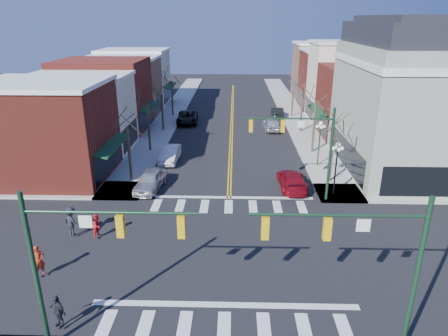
# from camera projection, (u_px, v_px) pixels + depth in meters

# --- Properties ---
(ground) EXTENTS (160.00, 160.00, 0.00)m
(ground) POSITION_uv_depth(u_px,v_px,m) (227.00, 253.00, 23.72)
(ground) COLOR black
(ground) RESTS_ON ground
(sidewalk_left) EXTENTS (3.50, 70.00, 0.15)m
(sidewalk_left) POSITION_uv_depth(u_px,v_px,m) (149.00, 148.00, 42.62)
(sidewalk_left) COLOR #9E9B93
(sidewalk_left) RESTS_ON ground
(sidewalk_right) EXTENTS (3.50, 70.00, 0.15)m
(sidewalk_right) POSITION_uv_depth(u_px,v_px,m) (313.00, 149.00, 42.17)
(sidewalk_right) COLOR #9E9B93
(sidewalk_right) RESTS_ON ground
(bldg_left_brick_a) EXTENTS (10.00, 8.50, 8.00)m
(bldg_left_brick_a) POSITION_uv_depth(u_px,v_px,m) (47.00, 133.00, 33.69)
(bldg_left_brick_a) COLOR maroon
(bldg_left_brick_a) RESTS_ON ground
(bldg_left_stucco_a) EXTENTS (10.00, 7.00, 7.50)m
(bldg_left_stucco_a) POSITION_uv_depth(u_px,v_px,m) (81.00, 115.00, 41.03)
(bldg_left_stucco_a) COLOR beige
(bldg_left_stucco_a) RESTS_ON ground
(bldg_left_brick_b) EXTENTS (10.00, 9.00, 8.50)m
(bldg_left_brick_b) POSITION_uv_depth(u_px,v_px,m) (104.00, 96.00, 48.33)
(bldg_left_brick_b) COLOR maroon
(bldg_left_brick_b) RESTS_ON ground
(bldg_left_tan) EXTENTS (10.00, 7.50, 7.80)m
(bldg_left_tan) POSITION_uv_depth(u_px,v_px,m) (122.00, 87.00, 56.17)
(bldg_left_tan) COLOR #9C7356
(bldg_left_tan) RESTS_ON ground
(bldg_left_stucco_b) EXTENTS (10.00, 8.00, 8.20)m
(bldg_left_stucco_b) POSITION_uv_depth(u_px,v_px,m) (135.00, 78.00, 63.35)
(bldg_left_stucco_b) COLOR beige
(bldg_left_stucco_b) RESTS_ON ground
(bldg_right_brick_a) EXTENTS (10.00, 8.50, 8.00)m
(bldg_right_brick_a) POSITION_uv_depth(u_px,v_px,m) (366.00, 102.00, 45.99)
(bldg_right_brick_a) COLOR maroon
(bldg_right_brick_a) RESTS_ON ground
(bldg_right_stucco) EXTENTS (10.00, 7.00, 10.00)m
(bldg_right_stucco) POSITION_uv_depth(u_px,v_px,m) (349.00, 83.00, 52.88)
(bldg_right_stucco) COLOR beige
(bldg_right_stucco) RESTS_ON ground
(bldg_right_brick_b) EXTENTS (10.00, 8.00, 8.50)m
(bldg_right_brick_b) POSITION_uv_depth(u_px,v_px,m) (335.00, 80.00, 60.16)
(bldg_right_brick_b) COLOR maroon
(bldg_right_brick_b) RESTS_ON ground
(bldg_right_tan) EXTENTS (10.00, 8.00, 9.00)m
(bldg_right_tan) POSITION_uv_depth(u_px,v_px,m) (324.00, 72.00, 67.55)
(bldg_right_tan) COLOR #9C7356
(bldg_right_tan) RESTS_ON ground
(victorian_corner) EXTENTS (12.25, 14.25, 13.30)m
(victorian_corner) POSITION_uv_depth(u_px,v_px,m) (421.00, 97.00, 34.50)
(victorian_corner) COLOR gray
(victorian_corner) RESTS_ON ground
(traffic_mast_near_left) EXTENTS (6.60, 0.28, 7.20)m
(traffic_mast_near_left) POSITION_uv_depth(u_px,v_px,m) (79.00, 251.00, 15.28)
(traffic_mast_near_left) COLOR #14331E
(traffic_mast_near_left) RESTS_ON ground
(traffic_mast_near_right) EXTENTS (6.60, 0.28, 7.20)m
(traffic_mast_near_right) POSITION_uv_depth(u_px,v_px,m) (370.00, 256.00, 14.99)
(traffic_mast_near_right) COLOR #14331E
(traffic_mast_near_right) RESTS_ON ground
(traffic_mast_far_right) EXTENTS (6.60, 0.28, 7.20)m
(traffic_mast_far_right) POSITION_uv_depth(u_px,v_px,m) (306.00, 142.00, 28.83)
(traffic_mast_far_right) COLOR #14331E
(traffic_mast_far_right) RESTS_ON ground
(lamppost_corner) EXTENTS (0.36, 0.36, 4.33)m
(lamppost_corner) POSITION_uv_depth(u_px,v_px,m) (337.00, 160.00, 30.41)
(lamppost_corner) COLOR #14331E
(lamppost_corner) RESTS_ON ground
(lamppost_midblock) EXTENTS (0.36, 0.36, 4.33)m
(lamppost_midblock) POSITION_uv_depth(u_px,v_px,m) (320.00, 136.00, 36.49)
(lamppost_midblock) COLOR #14331E
(lamppost_midblock) RESTS_ON ground
(tree_left_a) EXTENTS (0.24, 0.24, 4.76)m
(tree_left_a) POSITION_uv_depth(u_px,v_px,m) (130.00, 154.00, 33.38)
(tree_left_a) COLOR #382B21
(tree_left_a) RESTS_ON ground
(tree_left_b) EXTENTS (0.24, 0.24, 5.04)m
(tree_left_b) POSITION_uv_depth(u_px,v_px,m) (149.00, 128.00, 40.81)
(tree_left_b) COLOR #382B21
(tree_left_b) RESTS_ON ground
(tree_left_c) EXTENTS (0.24, 0.24, 4.55)m
(tree_left_c) POSITION_uv_depth(u_px,v_px,m) (162.00, 113.00, 48.38)
(tree_left_c) COLOR #382B21
(tree_left_c) RESTS_ON ground
(tree_left_d) EXTENTS (0.24, 0.24, 4.90)m
(tree_left_d) POSITION_uv_depth(u_px,v_px,m) (172.00, 99.00, 55.80)
(tree_left_d) COLOR #382B21
(tree_left_d) RESTS_ON ground
(tree_right_a) EXTENTS (0.24, 0.24, 4.62)m
(tree_right_a) POSITION_uv_depth(u_px,v_px,m) (331.00, 157.00, 32.97)
(tree_right_a) COLOR #382B21
(tree_right_a) RESTS_ON ground
(tree_right_b) EXTENTS (0.24, 0.24, 5.18)m
(tree_right_b) POSITION_uv_depth(u_px,v_px,m) (314.00, 129.00, 40.36)
(tree_right_b) COLOR #382B21
(tree_right_b) RESTS_ON ground
(tree_right_c) EXTENTS (0.24, 0.24, 4.83)m
(tree_right_c) POSITION_uv_depth(u_px,v_px,m) (301.00, 113.00, 47.90)
(tree_right_c) COLOR #382B21
(tree_right_c) RESTS_ON ground
(tree_right_d) EXTENTS (0.24, 0.24, 4.97)m
(tree_right_d) POSITION_uv_depth(u_px,v_px,m) (293.00, 99.00, 55.36)
(tree_right_d) COLOR #382B21
(tree_right_d) RESTS_ON ground
(car_left_near) EXTENTS (2.38, 4.71, 1.54)m
(car_left_near) POSITION_uv_depth(u_px,v_px,m) (150.00, 180.00, 32.24)
(car_left_near) COLOR #B7B8BC
(car_left_near) RESTS_ON ground
(car_left_mid) EXTENTS (1.68, 4.61, 1.51)m
(car_left_mid) POSITION_uv_depth(u_px,v_px,m) (170.00, 154.00, 38.56)
(car_left_mid) COLOR silver
(car_left_mid) RESTS_ON ground
(car_left_far) EXTENTS (2.88, 5.76, 1.57)m
(car_left_far) POSITION_uv_depth(u_px,v_px,m) (187.00, 117.00, 52.59)
(car_left_far) COLOR black
(car_left_far) RESTS_ON ground
(car_right_near) EXTENTS (2.18, 5.02, 1.44)m
(car_right_near) POSITION_uv_depth(u_px,v_px,m) (292.00, 180.00, 32.46)
(car_right_near) COLOR maroon
(car_right_near) RESTS_ON ground
(car_right_mid) EXTENTS (2.12, 4.69, 1.56)m
(car_right_mid) POSITION_uv_depth(u_px,v_px,m) (271.00, 124.00, 49.34)
(car_right_mid) COLOR silver
(car_right_mid) RESTS_ON ground
(car_right_far) EXTENTS (1.52, 4.06, 1.32)m
(car_right_far) POSITION_uv_depth(u_px,v_px,m) (277.00, 112.00, 56.11)
(car_right_far) COLOR black
(car_right_far) RESTS_ON ground
(pedestrian_red_a) EXTENTS (0.76, 0.74, 1.77)m
(pedestrian_red_a) POSITION_uv_depth(u_px,v_px,m) (39.00, 261.00, 21.12)
(pedestrian_red_a) COLOR #B12A12
(pedestrian_red_a) RESTS_ON sidewalk_left
(pedestrian_red_b) EXTENTS (0.84, 0.93, 1.55)m
(pedestrian_red_b) POSITION_uv_depth(u_px,v_px,m) (98.00, 225.00, 24.99)
(pedestrian_red_b) COLOR red
(pedestrian_red_b) RESTS_ON sidewalk_left
(pedestrian_dark_a) EXTENTS (1.02, 0.80, 1.61)m
(pedestrian_dark_a) POSITION_uv_depth(u_px,v_px,m) (58.00, 311.00, 17.62)
(pedestrian_dark_a) COLOR #23222A
(pedestrian_dark_a) RESTS_ON sidewalk_left
(pedestrian_dark_b) EXTENTS (1.42, 1.21, 1.91)m
(pedestrian_dark_b) POSITION_uv_depth(u_px,v_px,m) (72.00, 221.00, 25.08)
(pedestrian_dark_b) COLOR black
(pedestrian_dark_b) RESTS_ON sidewalk_left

